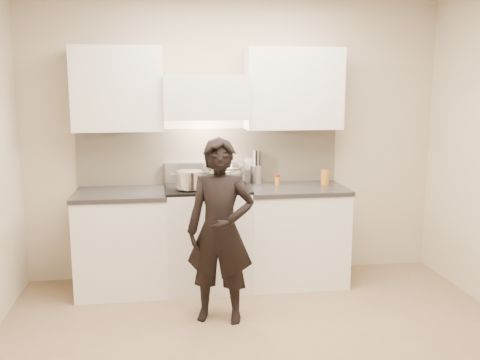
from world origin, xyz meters
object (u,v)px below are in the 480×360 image
Objects in this scene: stove at (208,236)px; counter_right at (295,234)px; wok at (224,171)px; person at (220,231)px; utensil_crock at (256,173)px.

counter_right is at bearing 0.00° from stove.
wok is 0.98m from person.
utensil_crock reaches higher than stove.
utensil_crock is 0.22× the size of person.
wok is at bearing 167.78° from counter_right.
wok reaches higher than counter_right.
utensil_crock is at bearing 81.46° from person.
utensil_crock is at bearing 26.19° from stove.
utensil_crock reaches higher than counter_right.
utensil_crock is 1.15m from person.
counter_right is (0.83, 0.00, -0.01)m from stove.
wok is 0.31× the size of person.
stove is 0.78m from utensil_crock.
stove is 2.09× the size of wok.
person is at bearing -87.39° from stove.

